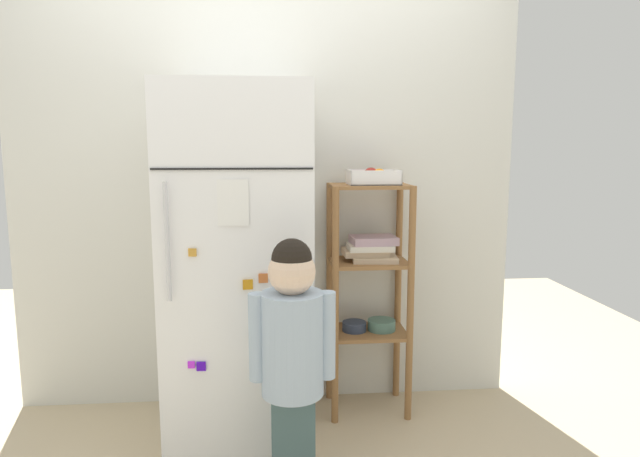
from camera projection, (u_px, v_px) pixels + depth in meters
name	position (u px, v px, depth m)	size (l,w,h in m)	color
ground_plane	(269.00, 430.00, 2.77)	(6.00, 6.00, 0.00)	tan
kitchen_wall_back	(267.00, 205.00, 2.99)	(2.71, 0.03, 2.20)	silver
refrigerator	(240.00, 265.00, 2.66)	(0.68, 0.70, 1.70)	white
child_standing	(292.00, 343.00, 2.17)	(0.34, 0.25, 1.06)	#405A5C
pantry_shelf_unit	(369.00, 277.00, 2.90)	(0.42, 0.32, 1.22)	olive
fruit_bin	(373.00, 177.00, 2.81)	(0.26, 0.19, 0.09)	white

